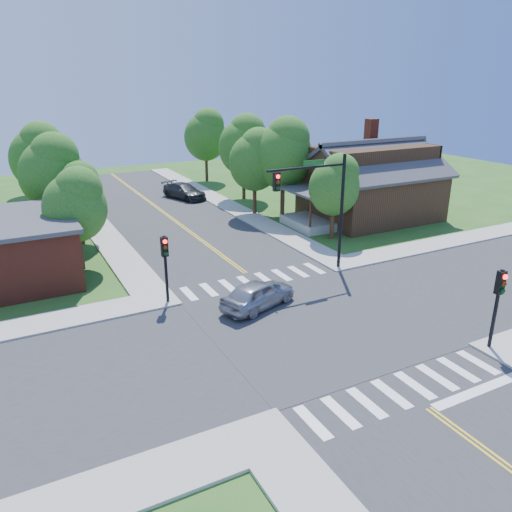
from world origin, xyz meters
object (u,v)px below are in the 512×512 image
signal_pole_nw (165,257)px  car_dgrey (184,191)px  house_ne (371,179)px  signal_pole_se (499,295)px  signal_mast_ne (319,196)px  car_silver (258,295)px

signal_pole_nw → car_dgrey: (9.10, 22.57, -1.92)m
house_ne → car_dgrey: 18.30m
signal_pole_se → house_ne: bearing=64.4°
signal_mast_ne → house_ne: bearing=37.7°
house_ne → car_dgrey: house_ne is taller
car_silver → car_dgrey: (5.07, 25.23, -0.01)m
car_dgrey → signal_pole_se: bearing=-105.8°
car_silver → car_dgrey: bearing=-30.6°
signal_pole_se → car_silver: size_ratio=0.80×
signal_pole_nw → car_dgrey: signal_pole_nw is taller
signal_mast_ne → signal_pole_nw: 9.76m
signal_pole_nw → car_silver: 5.20m
signal_pole_nw → house_ne: 22.45m
car_silver → signal_pole_nw: bearing=37.3°
signal_pole_se → house_ne: (9.51, 19.86, 0.67)m
house_ne → car_silver: 20.32m
signal_mast_ne → car_dgrey: bearing=91.0°
signal_pole_se → house_ne: 22.03m
signal_pole_se → signal_pole_nw: bearing=135.0°
signal_pole_nw → signal_pole_se: bearing=-45.0°
signal_pole_se → house_ne: size_ratio=0.29×
house_ne → signal_pole_nw: bearing=-157.3°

